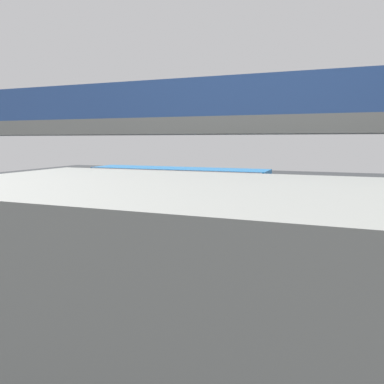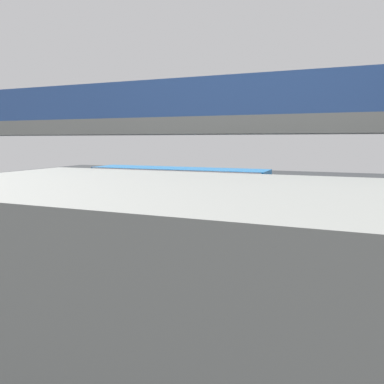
{
  "view_description": "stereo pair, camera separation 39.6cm",
  "coord_description": "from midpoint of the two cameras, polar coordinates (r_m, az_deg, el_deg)",
  "views": [
    {
      "loc": [
        -9.09,
        22.95,
        4.94
      ],
      "look_at": [
        -0.17,
        0.07,
        1.6
      ],
      "focal_mm": 35.99,
      "sensor_mm": 36.0,
      "label": 1
    },
    {
      "loc": [
        -9.45,
        22.8,
        4.94
      ],
      "look_at": [
        -0.17,
        0.07,
        1.6
      ],
      "focal_mm": 35.99,
      "sensor_mm": 36.0,
      "label": 2
    }
  ],
  "objects": [
    {
      "name": "city_bus",
      "position": [
        24.7,
        -1.63,
        0.63
      ],
      "size": [
        11.54,
        2.85,
        3.15
      ],
      "color": "#196BB7",
      "rests_on": "ground"
    },
    {
      "name": "ground",
      "position": [
        25.17,
        0.16,
        -3.57
      ],
      "size": [
        80.0,
        80.0,
        0.0
      ],
      "primitive_type": "plane",
      "color": "#2D3033"
    },
    {
      "name": "station_building",
      "position": [
        7.04,
        -1.76,
        -16.05
      ],
      "size": [
        9.0,
        5.04,
        4.2
      ],
      "color": "gray",
      "rests_on": "ground"
    },
    {
      "name": "bicycle_blue",
      "position": [
        18.96,
        20.01,
        -6.67
      ],
      "size": [
        1.77,
        0.44,
        0.96
      ],
      "color": "black",
      "rests_on": "ground"
    },
    {
      "name": "bicycle_red",
      "position": [
        21.37,
        26.02,
        -5.39
      ],
      "size": [
        1.77,
        0.44,
        0.96
      ],
      "color": "black",
      "rests_on": "ground"
    },
    {
      "name": "lane_dash_rightmost",
      "position": [
        30.87,
        -12.15,
        -1.63
      ],
      "size": [
        2.0,
        0.2,
        0.01
      ],
      "primitive_type": "cube",
      "color": "silver",
      "rests_on": "ground"
    },
    {
      "name": "lane_dash_left",
      "position": [
        26.12,
        10.19,
        -3.27
      ],
      "size": [
        2.0,
        0.2,
        0.01
      ],
      "primitive_type": "cube",
      "color": "silver",
      "rests_on": "ground"
    },
    {
      "name": "traffic_sign",
      "position": [
        26.76,
        11.03,
        1.06
      ],
      "size": [
        0.08,
        0.6,
        2.8
      ],
      "color": "slate",
      "rests_on": "ground"
    },
    {
      "name": "lane_dash_leftmost",
      "position": [
        25.61,
        18.99,
        -3.8
      ],
      "size": [
        2.0,
        0.2,
        0.01
      ],
      "primitive_type": "cube",
      "color": "silver",
      "rests_on": "ground"
    },
    {
      "name": "bicycle_green",
      "position": [
        20.68,
        19.01,
        -5.44
      ],
      "size": [
        1.77,
        0.44,
        0.96
      ],
      "color": "black",
      "rests_on": "ground"
    },
    {
      "name": "lane_dash_centre",
      "position": [
        27.21,
        1.92,
        -2.71
      ],
      "size": [
        2.0,
        0.2,
        0.01
      ],
      "primitive_type": "cube",
      "color": "silver",
      "rests_on": "ground"
    },
    {
      "name": "parked_van",
      "position": [
        16.13,
        11.01,
        -5.87
      ],
      "size": [
        4.8,
        2.17,
        2.05
      ],
      "color": "silver",
      "rests_on": "ground"
    },
    {
      "name": "pedestrian_overpass",
      "position": [
        14.97,
        -16.18,
        7.54
      ],
      "size": [
        27.56,
        2.6,
        6.71
      ],
      "color": "gray",
      "rests_on": "ground"
    },
    {
      "name": "lane_dash_right",
      "position": [
        28.82,
        -5.56,
        -2.16
      ],
      "size": [
        2.0,
        0.2,
        0.01
      ],
      "primitive_type": "cube",
      "color": "silver",
      "rests_on": "ground"
    }
  ]
}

